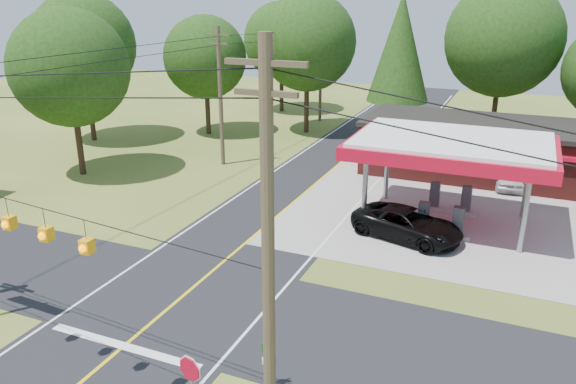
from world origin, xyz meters
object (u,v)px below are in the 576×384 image
at_px(gas_canopy, 452,149).
at_px(octagonal_stop_sign, 190,375).
at_px(suv_car, 407,224).
at_px(sedan_car, 510,176).

bearing_deg(gas_canopy, octagonal_stop_sign, -103.31).
xyz_separation_m(gas_canopy, suv_car, (-1.52, -3.00, -3.47)).
height_order(suv_car, octagonal_stop_sign, octagonal_stop_sign).
height_order(gas_canopy, suv_car, gas_canopy).
bearing_deg(suv_car, sedan_car, -6.55).
relative_size(suv_car, octagonal_stop_sign, 2.32).
relative_size(gas_canopy, sedan_car, 2.41).
distance_m(sedan_car, octagonal_stop_sign, 28.06).
relative_size(gas_canopy, suv_car, 1.84).
bearing_deg(suv_car, gas_canopy, -11.05).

